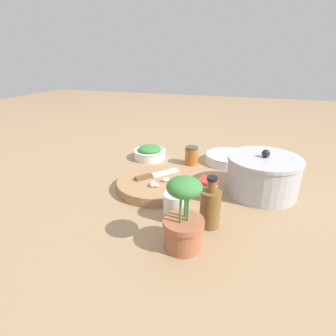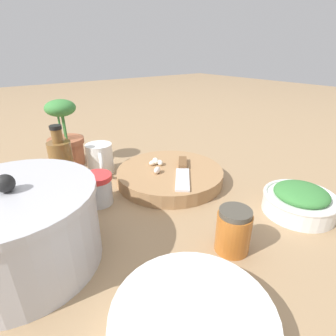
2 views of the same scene
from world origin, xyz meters
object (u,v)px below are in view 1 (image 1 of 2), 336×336
(honey_jar, at_px, (192,156))
(coffee_mug, at_px, (176,206))
(garlic_cloves, at_px, (157,183))
(cutting_board, at_px, (155,184))
(plate_stack, at_px, (228,158))
(oil_bottle, at_px, (210,207))
(potted_herb, at_px, (184,220))
(spice_jar, at_px, (208,189))
(chef_knife, at_px, (155,175))
(stock_pot, at_px, (262,175))
(herb_bowl, at_px, (150,152))

(honey_jar, bearing_deg, coffee_mug, 6.88)
(coffee_mug, bearing_deg, garlic_cloves, -140.08)
(cutting_board, bearing_deg, coffee_mug, 37.95)
(cutting_board, xyz_separation_m, plate_stack, (-0.35, 0.24, 0.00))
(honey_jar, xyz_separation_m, oil_bottle, (0.45, 0.16, 0.02))
(plate_stack, relative_size, potted_herb, 1.08)
(coffee_mug, distance_m, plate_stack, 0.53)
(spice_jar, height_order, honey_jar, honey_jar)
(chef_knife, relative_size, coffee_mug, 1.52)
(chef_knife, relative_size, honey_jar, 1.92)
(stock_pot, bearing_deg, spice_jar, -60.00)
(honey_jar, distance_m, potted_herb, 0.58)
(garlic_cloves, xyz_separation_m, herb_bowl, (-0.33, -0.16, -0.01))
(spice_jar, xyz_separation_m, honey_jar, (-0.29, -0.13, 0.00))
(chef_knife, xyz_separation_m, garlic_cloves, (0.07, 0.04, 0.00))
(honey_jar, height_order, oil_bottle, oil_bottle)
(honey_jar, bearing_deg, potted_herb, 10.70)
(garlic_cloves, relative_size, plate_stack, 0.37)
(cutting_board, xyz_separation_m, potted_herb, (0.29, 0.18, 0.07))
(herb_bowl, bearing_deg, chef_knife, 25.24)
(stock_pot, bearing_deg, chef_knife, -82.01)
(honey_jar, distance_m, oil_bottle, 0.48)
(plate_stack, bearing_deg, cutting_board, -33.68)
(spice_jar, relative_size, honey_jar, 0.87)
(cutting_board, height_order, honey_jar, honey_jar)
(herb_bowl, bearing_deg, honey_jar, 87.21)
(chef_knife, relative_size, spice_jar, 2.19)
(coffee_mug, bearing_deg, potted_herb, 23.66)
(coffee_mug, bearing_deg, stock_pot, 135.59)
(stock_pot, bearing_deg, plate_stack, -151.67)
(herb_bowl, xyz_separation_m, oil_bottle, (0.46, 0.37, 0.03))
(honey_jar, relative_size, potted_herb, 0.42)
(garlic_cloves, height_order, honey_jar, honey_jar)
(spice_jar, relative_size, oil_bottle, 0.46)
(chef_knife, distance_m, stock_pot, 0.40)
(chef_knife, bearing_deg, stock_pot, 48.19)
(garlic_cloves, xyz_separation_m, potted_herb, (0.25, 0.16, 0.04))
(spice_jar, distance_m, potted_herb, 0.28)
(spice_jar, bearing_deg, coffee_mug, -25.49)
(herb_bowl, distance_m, potted_herb, 0.66)
(cutting_board, relative_size, herb_bowl, 1.84)
(spice_jar, relative_size, stock_pot, 0.28)
(cutting_board, relative_size, oil_bottle, 1.81)
(oil_bottle, xyz_separation_m, potted_herb, (0.12, -0.05, 0.02))
(plate_stack, xyz_separation_m, stock_pot, (0.26, 0.14, 0.05))
(plate_stack, bearing_deg, spice_jar, -5.40)
(coffee_mug, relative_size, plate_stack, 0.49)
(cutting_board, height_order, oil_bottle, oil_bottle)
(chef_knife, height_order, coffee_mug, coffee_mug)
(garlic_cloves, relative_size, herb_bowl, 0.51)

